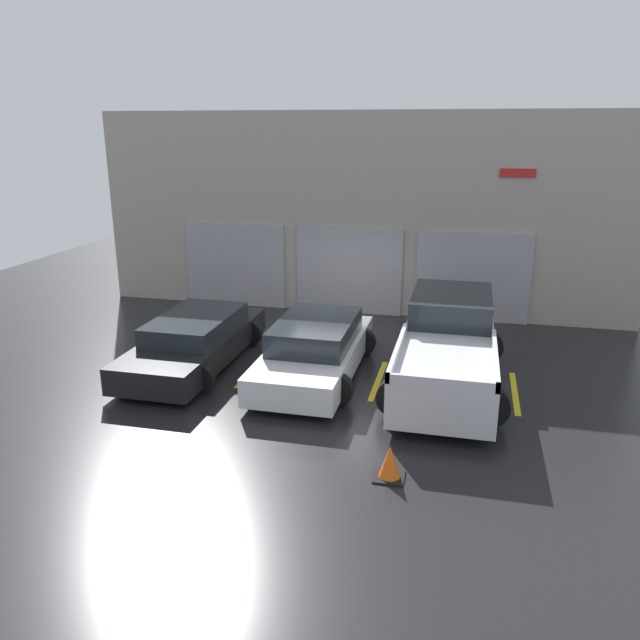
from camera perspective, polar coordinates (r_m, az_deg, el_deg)
The scene contains 10 objects.
ground_plane at distance 15.44m, azimuth 1.22°, elevation -2.38°, with size 28.00×28.00×0.00m, color black.
shophouse_building at distance 17.93m, azimuth 3.53°, elevation 9.45°, with size 15.26×0.68×5.62m.
pickup_truck at distance 13.35m, azimuth 11.60°, elevation -2.40°, with size 2.42×5.26×1.65m.
sedan_white at distance 13.53m, azimuth -0.46°, elevation -2.68°, with size 2.24×4.60×1.23m.
sedan_side at distance 14.44m, azimuth -11.36°, elevation -1.88°, with size 2.19×4.78×1.12m.
parking_stripe_far_left at distance 15.21m, azimuth -16.11°, elevation -3.38°, with size 0.12×2.20×0.01m, color gold.
parking_stripe_left at distance 14.09m, azimuth -6.06°, elevation -4.45°, with size 0.12×2.20×0.01m, color gold.
parking_stripe_centre at distance 13.46m, azimuth 5.35°, elevation -5.50°, with size 0.12×2.20×0.01m, color gold.
parking_stripe_right at distance 13.40m, azimuth 17.39°, elevation -6.36°, with size 0.12×2.20×0.01m, color gold.
traffic_cone at distance 9.89m, azimuth 6.40°, elevation -12.87°, with size 0.47×0.47×0.55m.
Camera 1 is at (3.07, -14.21, 5.21)m, focal length 35.00 mm.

